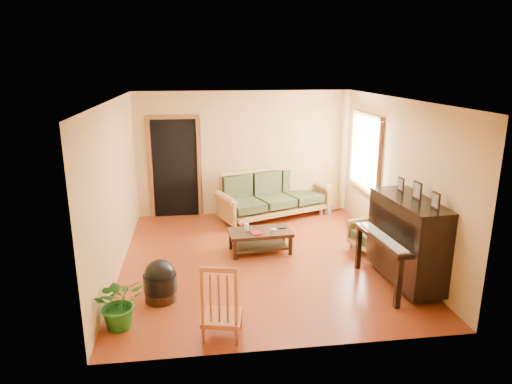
{
  "coord_description": "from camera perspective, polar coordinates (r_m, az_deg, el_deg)",
  "views": [
    {
      "loc": [
        -1.02,
        -6.91,
        3.11
      ],
      "look_at": [
        -0.06,
        0.2,
        1.1
      ],
      "focal_mm": 32.0,
      "sensor_mm": 36.0,
      "label": 1
    }
  ],
  "objects": [
    {
      "name": "book",
      "position": [
        7.63,
        -0.6,
        -5.2
      ],
      "size": [
        0.22,
        0.26,
        0.02
      ],
      "primitive_type": "imported",
      "rotation": [
        0.0,
        0.0,
        0.27
      ],
      "color": "maroon",
      "rests_on": "coffee_table"
    },
    {
      "name": "potted_plant",
      "position": [
        5.92,
        -16.68,
        -13.06
      ],
      "size": [
        0.74,
        0.69,
        0.67
      ],
      "primitive_type": "imported",
      "rotation": [
        0.0,
        0.0,
        0.34
      ],
      "color": "#1E601B",
      "rests_on": "floor"
    },
    {
      "name": "candle",
      "position": [
        7.75,
        -1.21,
        -4.42
      ],
      "size": [
        0.08,
        0.08,
        0.13
      ],
      "primitive_type": "cylinder",
      "rotation": [
        0.0,
        0.0,
        0.11
      ],
      "color": "white",
      "rests_on": "coffee_table"
    },
    {
      "name": "piano",
      "position": [
        6.96,
        18.59,
        -5.95
      ],
      "size": [
        0.96,
        1.52,
        1.29
      ],
      "primitive_type": "cube",
      "rotation": [
        0.0,
        0.0,
        0.07
      ],
      "color": "black",
      "rests_on": "floor"
    },
    {
      "name": "footstool",
      "position": [
        6.46,
        -11.87,
        -11.34
      ],
      "size": [
        0.51,
        0.51,
        0.43
      ],
      "primitive_type": "cylinder",
      "rotation": [
        0.0,
        0.0,
        -0.14
      ],
      "color": "black",
      "rests_on": "floor"
    },
    {
      "name": "floor",
      "position": [
        7.65,
        0.64,
        -8.35
      ],
      "size": [
        5.0,
        5.0,
        0.0
      ],
      "primitive_type": "plane",
      "color": "maroon",
      "rests_on": "ground"
    },
    {
      "name": "leaning_frame",
      "position": [
        10.12,
        9.35,
        -0.57
      ],
      "size": [
        0.48,
        0.28,
        0.64
      ],
      "primitive_type": "cube",
      "rotation": [
        0.0,
        0.0,
        0.4
      ],
      "color": "gold",
      "rests_on": "floor"
    },
    {
      "name": "remote",
      "position": [
        7.9,
        3.3,
        -4.49
      ],
      "size": [
        0.16,
        0.04,
        0.02
      ],
      "primitive_type": "cube",
      "rotation": [
        0.0,
        0.0,
        -0.01
      ],
      "color": "black",
      "rests_on": "coffee_table"
    },
    {
      "name": "window",
      "position": [
        8.97,
        13.59,
        4.87
      ],
      "size": [
        0.12,
        1.36,
        1.46
      ],
      "primitive_type": "cube",
      "color": "white",
      "rests_on": "right_wall"
    },
    {
      "name": "ceramic_crock",
      "position": [
        9.97,
        8.94,
        -2.02
      ],
      "size": [
        0.21,
        0.21,
        0.23
      ],
      "primitive_type": "cylinder",
      "rotation": [
        0.0,
        0.0,
        0.14
      ],
      "color": "#334D99",
      "rests_on": "floor"
    },
    {
      "name": "red_chair",
      "position": [
        5.47,
        -4.28,
        -13.15
      ],
      "size": [
        0.55,
        0.58,
        0.96
      ],
      "primitive_type": "cube",
      "rotation": [
        0.0,
        0.0,
        -0.23
      ],
      "color": "#96421B",
      "rests_on": "floor"
    },
    {
      "name": "glass_jar",
      "position": [
        7.69,
        2.18,
        -4.86
      ],
      "size": [
        0.13,
        0.13,
        0.06
      ],
      "primitive_type": "cylinder",
      "rotation": [
        0.0,
        0.0,
        0.4
      ],
      "color": "silver",
      "rests_on": "coffee_table"
    },
    {
      "name": "sofa",
      "position": [
        9.49,
        2.31,
        -0.36
      ],
      "size": [
        2.5,
        1.71,
        0.99
      ],
      "primitive_type": "cube",
      "rotation": [
        0.0,
        0.0,
        0.36
      ],
      "color": "#9F743A",
      "rests_on": "floor"
    },
    {
      "name": "doorway",
      "position": [
        9.63,
        -10.09,
        2.9
      ],
      "size": [
        1.08,
        0.16,
        2.05
      ],
      "primitive_type": "cube",
      "color": "black",
      "rests_on": "floor"
    },
    {
      "name": "coffee_table",
      "position": [
        7.85,
        0.51,
        -6.18
      ],
      "size": [
        1.1,
        0.66,
        0.39
      ],
      "primitive_type": "cube",
      "rotation": [
        0.0,
        0.0,
        0.08
      ],
      "color": "black",
      "rests_on": "floor"
    },
    {
      "name": "armchair",
      "position": [
        8.05,
        14.48,
        -4.75
      ],
      "size": [
        0.9,
        0.92,
        0.75
      ],
      "primitive_type": "cube",
      "rotation": [
        0.0,
        0.0,
        0.29
      ],
      "color": "#9F743A",
      "rests_on": "floor"
    }
  ]
}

